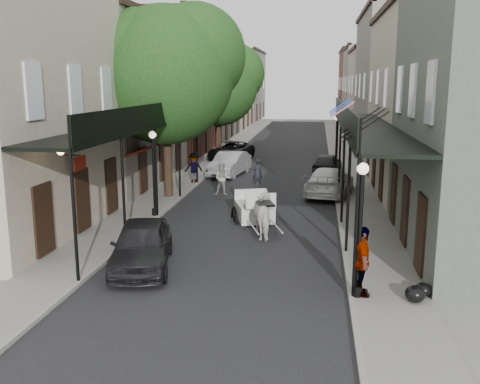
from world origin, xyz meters
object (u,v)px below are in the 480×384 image
(tree_near, at_px, (174,69))
(pedestrian_sidewalk_right, at_px, (362,262))
(horse, at_px, (266,215))
(car_right_far, at_px, (327,163))
(tree_far, at_px, (223,82))
(pedestrian_sidewalk_left, at_px, (193,168))
(lamppost_right_near, at_px, (360,228))
(carriage, at_px, (253,195))
(car_left_near, at_px, (142,245))
(lamppost_left, at_px, (154,172))
(car_right_near, at_px, (329,181))
(car_left_mid, at_px, (230,164))
(car_left_far, at_px, (231,151))
(pedestrian_walking, at_px, (222,179))
(lamppost_right_far, at_px, (336,144))

(tree_near, relative_size, pedestrian_sidewalk_right, 4.91)
(horse, height_order, car_right_far, horse)
(tree_far, distance_m, pedestrian_sidewalk_left, 11.35)
(lamppost_right_near, relative_size, carriage, 1.31)
(lamppost_right_near, xyz_separation_m, car_left_near, (-6.70, 1.73, -1.28))
(pedestrian_sidewalk_right, bearing_deg, tree_near, 29.22)
(tree_near, xyz_separation_m, pedestrian_sidewalk_right, (8.40, -12.12, -5.39))
(lamppost_left, relative_size, pedestrian_sidewalk_right, 1.89)
(tree_near, bearing_deg, car_right_near, 12.74)
(horse, xyz_separation_m, car_left_near, (-3.62, -4.10, -0.08))
(pedestrian_sidewalk_right, bearing_deg, car_left_mid, 14.06)
(pedestrian_sidewalk_right, bearing_deg, lamppost_right_near, 116.17)
(pedestrian_sidewalk_left, bearing_deg, tree_far, -118.67)
(carriage, relative_size, car_right_far, 0.73)
(carriage, bearing_deg, car_left_far, 83.93)
(pedestrian_sidewalk_right, distance_m, car_left_mid, 20.31)
(pedestrian_sidewalk_left, relative_size, car_left_mid, 0.38)
(pedestrian_sidewalk_left, bearing_deg, pedestrian_walking, 100.00)
(car_left_mid, bearing_deg, car_right_far, 25.77)
(tree_near, xyz_separation_m, lamppost_right_far, (8.30, 7.82, -4.44))
(tree_far, bearing_deg, pedestrian_sidewalk_right, -72.08)
(carriage, height_order, car_right_far, carriage)
(carriage, distance_m, pedestrian_sidewalk_right, 9.18)
(tree_near, distance_m, car_right_near, 9.84)
(car_left_far, xyz_separation_m, car_right_far, (7.20, -5.00, -0.04))
(lamppost_left, xyz_separation_m, car_left_far, (0.50, 18.00, -1.35))
(pedestrian_walking, xyz_separation_m, car_right_near, (5.60, 0.74, -0.13))
(car_left_mid, bearing_deg, lamppost_left, -88.04)
(tree_far, relative_size, lamppost_left, 2.32)
(pedestrian_walking, xyz_separation_m, pedestrian_sidewalk_left, (-2.20, 2.72, 0.11))
(lamppost_right_near, relative_size, car_left_far, 0.74)
(horse, distance_m, car_left_far, 20.69)
(carriage, xyz_separation_m, pedestrian_walking, (-2.20, 4.87, -0.22))
(pedestrian_sidewalk_right, distance_m, car_left_far, 27.09)
(pedestrian_sidewalk_right, bearing_deg, car_right_far, -3.86)
(carriage, relative_size, car_left_far, 0.56)
(carriage, distance_m, car_left_far, 18.08)
(carriage, xyz_separation_m, car_left_near, (-2.80, -6.60, -0.33))
(car_left_far, distance_m, car_right_far, 8.77)
(tree_near, distance_m, car_left_mid, 9.21)
(pedestrian_walking, distance_m, car_right_near, 5.65)
(car_right_near, bearing_deg, horse, 82.24)
(tree_near, distance_m, carriage, 7.95)
(car_left_mid, bearing_deg, lamppost_right_near, -61.18)
(pedestrian_sidewalk_right, relative_size, car_left_far, 0.39)
(pedestrian_walking, bearing_deg, pedestrian_sidewalk_left, 121.75)
(lamppost_right_near, distance_m, horse, 6.70)
(lamppost_right_near, relative_size, horse, 1.86)
(lamppost_right_near, height_order, lamppost_right_far, same)
(lamppost_right_far, relative_size, car_left_mid, 0.81)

